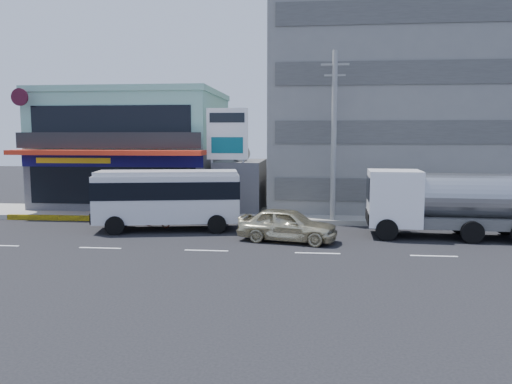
% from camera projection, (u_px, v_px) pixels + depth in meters
% --- Properties ---
extents(ground, '(120.00, 120.00, 0.00)m').
position_uv_depth(ground, '(206.00, 251.00, 22.57)').
color(ground, black).
rests_on(ground, ground).
extents(sidewalk, '(70.00, 5.00, 0.30)m').
position_uv_depth(sidewalk, '(315.00, 216.00, 31.43)').
color(sidewalk, gray).
rests_on(sidewalk, ground).
extents(shop_building, '(12.40, 11.70, 8.00)m').
position_uv_depth(shop_building, '(137.00, 152.00, 36.73)').
color(shop_building, '#403F44').
rests_on(shop_building, ground).
extents(concrete_building, '(16.00, 12.00, 14.00)m').
position_uv_depth(concrete_building, '(385.00, 110.00, 35.59)').
color(concrete_building, gray).
rests_on(concrete_building, ground).
extents(gap_structure, '(3.00, 6.00, 3.50)m').
position_uv_depth(gap_structure, '(241.00, 186.00, 34.24)').
color(gap_structure, '#403F44').
rests_on(gap_structure, ground).
extents(satellite_dish, '(1.50, 1.50, 0.15)m').
position_uv_depth(satellite_dish, '(239.00, 160.00, 33.04)').
color(satellite_dish, slate).
rests_on(satellite_dish, gap_structure).
extents(billboard, '(2.60, 0.18, 6.90)m').
position_uv_depth(billboard, '(227.00, 140.00, 31.17)').
color(billboard, gray).
rests_on(billboard, ground).
extents(utility_pole_near, '(1.60, 0.30, 10.00)m').
position_uv_depth(utility_pole_near, '(334.00, 136.00, 28.69)').
color(utility_pole_near, '#999993').
rests_on(utility_pole_near, ground).
extents(minibus, '(8.16, 3.91, 3.28)m').
position_uv_depth(minibus, '(168.00, 195.00, 27.36)').
color(minibus, silver).
rests_on(minibus, ground).
extents(sedan, '(5.20, 3.02, 1.66)m').
position_uv_depth(sedan, '(287.00, 225.00, 24.49)').
color(sedan, beige).
rests_on(sedan, ground).
extents(tanker_truck, '(8.80, 3.24, 3.41)m').
position_uv_depth(tanker_truck, '(448.00, 202.00, 25.28)').
color(tanker_truck, white).
rests_on(tanker_truck, ground).
extents(motorcycle_rider, '(1.96, 1.29, 2.38)m').
position_uv_depth(motorcycle_rider, '(157.00, 213.00, 28.38)').
color(motorcycle_rider, '#50160B').
rests_on(motorcycle_rider, ground).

